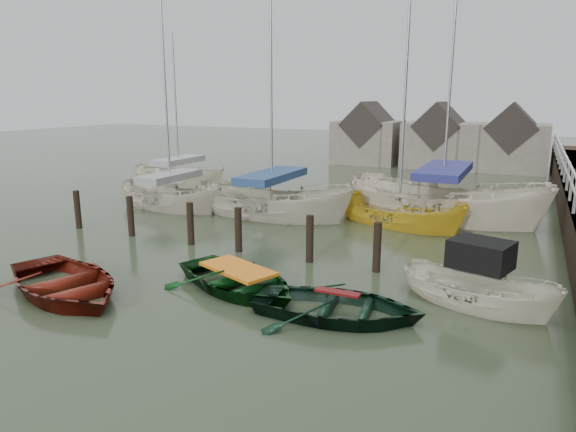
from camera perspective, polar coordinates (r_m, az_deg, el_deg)
The scene contains 12 objects.
ground at distance 13.12m, azimuth -7.69°, elevation -8.07°, with size 120.00×120.00×0.00m, color #2D3723.
mooring_pilings at distance 15.94m, azimuth -5.26°, elevation -2.26°, with size 13.72×0.22×1.80m.
far_sheds at distance 36.79m, azimuth 16.19°, elevation 8.17°, with size 14.00×4.08×4.39m.
rowboat_red at distance 13.77m, azimuth -23.49°, elevation -8.04°, with size 3.08×4.32×0.89m, color #5A170C.
rowboat_green at distance 13.02m, azimuth -5.53°, elevation -8.17°, with size 2.77×3.88×0.80m, color black.
rowboat_dkgreen at distance 11.51m, azimuth 5.47°, elevation -11.13°, with size 2.69×3.77×0.78m, color black.
motorboat at distance 12.78m, azimuth 20.17°, elevation -8.80°, with size 3.96×2.40×2.23m.
sailboat_a at distance 22.92m, azimuth -12.83°, elevation 1.09°, with size 6.17×3.29×10.06m.
sailboat_b at distance 20.83m, azimuth -1.78°, elevation 0.22°, with size 7.19×2.99×11.70m.
sailboat_c at distance 19.87m, azimuth 12.19°, elevation -0.85°, with size 5.97×4.04×10.12m.
sailboat_d at distance 21.41m, azimuth 16.65°, elevation 0.01°, with size 8.83×5.14×13.33m.
sailboat_e at distance 28.28m, azimuth -11.97°, elevation 3.38°, with size 6.14×2.66×9.05m.
Camera 1 is at (6.76, -10.20, 4.72)m, focal length 32.00 mm.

